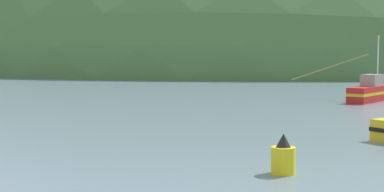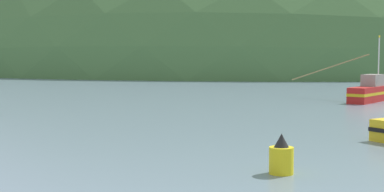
{
  "view_description": "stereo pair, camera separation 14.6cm",
  "coord_description": "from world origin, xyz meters",
  "views": [
    {
      "loc": [
        7.06,
        -9.92,
        4.3
      ],
      "look_at": [
        4.49,
        28.13,
        1.4
      ],
      "focal_mm": 49.11,
      "sensor_mm": 36.0,
      "label": 1
    },
    {
      "loc": [
        7.21,
        -9.91,
        4.3
      ],
      "look_at": [
        4.49,
        28.13,
        1.4
      ],
      "focal_mm": 49.11,
      "sensor_mm": 36.0,
      "label": 2
    }
  ],
  "objects": [
    {
      "name": "hill_far_left",
      "position": [
        -29.04,
        204.77,
        0.0
      ],
      "size": [
        174.7,
        139.76,
        63.29
      ],
      "primitive_type": "ellipsoid",
      "color": "#47703D",
      "rests_on": "ground"
    },
    {
      "name": "hill_far_center",
      "position": [
        16.12,
        165.19,
        0.0
      ],
      "size": [
        215.43,
        172.34,
        87.21
      ],
      "primitive_type": "ellipsoid",
      "color": "#47703D",
      "rests_on": "ground"
    },
    {
      "name": "fishing_boat_red",
      "position": [
        21.4,
        41.93,
        0.91
      ],
      "size": [
        15.12,
        10.56,
        6.31
      ],
      "rotation": [
        0.0,
        0.0,
        0.96
      ],
      "color": "red",
      "rests_on": "ground"
    },
    {
      "name": "channel_buoy",
      "position": [
        9.12,
        9.21,
        0.61
      ],
      "size": [
        0.9,
        0.9,
        1.49
      ],
      "color": "yellow",
      "rests_on": "ground"
    }
  ]
}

